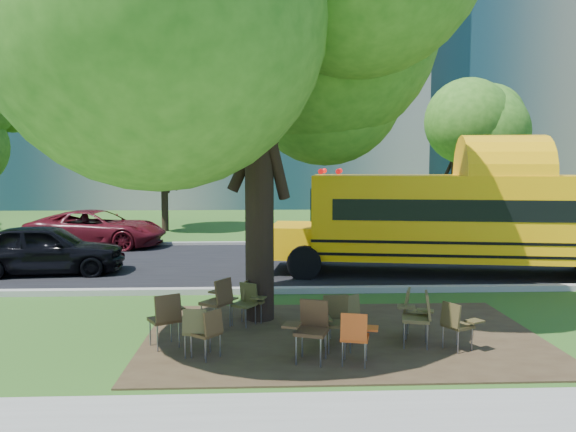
{
  "coord_description": "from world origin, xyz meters",
  "views": [
    {
      "loc": [
        -0.41,
        -10.26,
        3.08
      ],
      "look_at": [
        0.22,
        4.09,
        1.77
      ],
      "focal_mm": 35.0,
      "sensor_mm": 36.0,
      "label": 1
    }
  ],
  "objects_px": {
    "school_bus": "(496,218)",
    "chair_4": "(356,333)",
    "chair_1": "(198,327)",
    "chair_8": "(219,298)",
    "bg_car_red": "(97,229)",
    "main_tree": "(259,22)",
    "black_car": "(46,249)",
    "chair_2": "(209,328)",
    "chair_12": "(414,309)",
    "chair_6": "(419,313)",
    "chair_7": "(457,322)",
    "chair_10": "(253,296)",
    "chair_0": "(167,315)",
    "chair_11": "(347,312)",
    "chair_3": "(310,325)",
    "chair_5": "(335,317)",
    "chair_9": "(244,300)"
  },
  "relations": [
    {
      "from": "school_bus",
      "to": "chair_4",
      "type": "relative_size",
      "value": 13.52
    },
    {
      "from": "chair_1",
      "to": "chair_8",
      "type": "relative_size",
      "value": 0.85
    },
    {
      "from": "school_bus",
      "to": "bg_car_red",
      "type": "relative_size",
      "value": 2.31
    },
    {
      "from": "main_tree",
      "to": "bg_car_red",
      "type": "xyz_separation_m",
      "value": [
        -6.12,
        10.12,
        -5.07
      ]
    },
    {
      "from": "chair_1",
      "to": "black_car",
      "type": "distance_m",
      "value": 8.68
    },
    {
      "from": "chair_2",
      "to": "main_tree",
      "type": "bearing_deg",
      "value": 20.08
    },
    {
      "from": "school_bus",
      "to": "chair_12",
      "type": "relative_size",
      "value": 13.07
    },
    {
      "from": "school_bus",
      "to": "chair_6",
      "type": "height_order",
      "value": "school_bus"
    },
    {
      "from": "chair_12",
      "to": "bg_car_red",
      "type": "bearing_deg",
      "value": -122.64
    },
    {
      "from": "school_bus",
      "to": "chair_7",
      "type": "xyz_separation_m",
      "value": [
        -3.22,
        -6.19,
        -1.1
      ]
    },
    {
      "from": "chair_4",
      "to": "chair_10",
      "type": "height_order",
      "value": "chair_4"
    },
    {
      "from": "chair_10",
      "to": "chair_8",
      "type": "bearing_deg",
      "value": -35.95
    },
    {
      "from": "chair_2",
      "to": "black_car",
      "type": "height_order",
      "value": "black_car"
    },
    {
      "from": "school_bus",
      "to": "chair_6",
      "type": "bearing_deg",
      "value": -113.4
    },
    {
      "from": "chair_1",
      "to": "chair_12",
      "type": "height_order",
      "value": "chair_12"
    },
    {
      "from": "chair_10",
      "to": "black_car",
      "type": "height_order",
      "value": "black_car"
    },
    {
      "from": "chair_6",
      "to": "chair_0",
      "type": "bearing_deg",
      "value": 102.45
    },
    {
      "from": "chair_7",
      "to": "chair_2",
      "type": "bearing_deg",
      "value": -115.64
    },
    {
      "from": "chair_11",
      "to": "chair_12",
      "type": "xyz_separation_m",
      "value": [
        1.2,
        0.06,
        0.03
      ]
    },
    {
      "from": "chair_12",
      "to": "black_car",
      "type": "relative_size",
      "value": 0.21
    },
    {
      "from": "chair_10",
      "to": "chair_3",
      "type": "bearing_deg",
      "value": 41.75
    },
    {
      "from": "school_bus",
      "to": "chair_2",
      "type": "height_order",
      "value": "school_bus"
    },
    {
      "from": "chair_10",
      "to": "black_car",
      "type": "distance_m",
      "value": 7.74
    },
    {
      "from": "chair_1",
      "to": "chair_5",
      "type": "relative_size",
      "value": 0.9
    },
    {
      "from": "chair_3",
      "to": "chair_9",
      "type": "distance_m",
      "value": 2.33
    },
    {
      "from": "chair_10",
      "to": "chair_11",
      "type": "height_order",
      "value": "chair_10"
    },
    {
      "from": "chair_7",
      "to": "chair_8",
      "type": "relative_size",
      "value": 0.86
    },
    {
      "from": "chair_4",
      "to": "bg_car_red",
      "type": "bearing_deg",
      "value": 135.03
    },
    {
      "from": "chair_7",
      "to": "chair_11",
      "type": "relative_size",
      "value": 0.99
    },
    {
      "from": "chair_2",
      "to": "chair_12",
      "type": "xyz_separation_m",
      "value": [
        3.52,
        0.89,
        0.05
      ]
    },
    {
      "from": "chair_1",
      "to": "chair_2",
      "type": "relative_size",
      "value": 1.01
    },
    {
      "from": "chair_5",
      "to": "chair_6",
      "type": "distance_m",
      "value": 1.44
    },
    {
      "from": "chair_2",
      "to": "chair_8",
      "type": "distance_m",
      "value": 1.66
    },
    {
      "from": "chair_11",
      "to": "black_car",
      "type": "xyz_separation_m",
      "value": [
        -7.54,
        6.29,
        0.21
      ]
    },
    {
      "from": "chair_2",
      "to": "chair_7",
      "type": "distance_m",
      "value": 4.04
    },
    {
      "from": "bg_car_red",
      "to": "chair_10",
      "type": "bearing_deg",
      "value": -141.06
    },
    {
      "from": "chair_0",
      "to": "chair_1",
      "type": "bearing_deg",
      "value": -69.51
    },
    {
      "from": "chair_0",
      "to": "black_car",
      "type": "bearing_deg",
      "value": 94.63
    },
    {
      "from": "chair_7",
      "to": "chair_6",
      "type": "bearing_deg",
      "value": -144.85
    },
    {
      "from": "chair_6",
      "to": "chair_7",
      "type": "height_order",
      "value": "chair_6"
    },
    {
      "from": "school_bus",
      "to": "chair_4",
      "type": "distance_m",
      "value": 8.5
    },
    {
      "from": "chair_7",
      "to": "chair_9",
      "type": "distance_m",
      "value": 3.92
    },
    {
      "from": "chair_7",
      "to": "chair_8",
      "type": "distance_m",
      "value": 4.27
    },
    {
      "from": "chair_7",
      "to": "chair_11",
      "type": "xyz_separation_m",
      "value": [
        -1.72,
        0.65,
        0.01
      ]
    },
    {
      "from": "chair_0",
      "to": "black_car",
      "type": "xyz_separation_m",
      "value": [
        -4.48,
        6.57,
        0.14
      ]
    },
    {
      "from": "chair_7",
      "to": "chair_9",
      "type": "xyz_separation_m",
      "value": [
        -3.55,
        1.68,
        -0.01
      ]
    },
    {
      "from": "chair_6",
      "to": "chair_8",
      "type": "height_order",
      "value": "chair_8"
    },
    {
      "from": "chair_0",
      "to": "chair_9",
      "type": "height_order",
      "value": "chair_0"
    },
    {
      "from": "chair_9",
      "to": "chair_10",
      "type": "bearing_deg",
      "value": -93.14
    },
    {
      "from": "chair_9",
      "to": "chair_2",
      "type": "bearing_deg",
      "value": 108.46
    }
  ]
}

